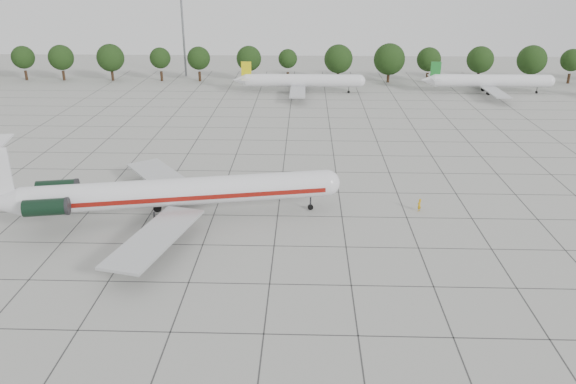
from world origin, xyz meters
The scene contains 8 objects.
ground centered at (0.00, 0.00, 0.00)m, with size 260.00×260.00×0.00m, color #A5A59E.
apron_joints centered at (0.00, 15.00, 0.01)m, with size 170.00×170.00×0.02m, color #383838.
main_airliner centered at (-14.14, -1.56, 3.57)m, with size 42.74×33.28×10.12m.
ground_crew centered at (17.85, 2.09, 0.84)m, with size 0.61×0.40×1.67m, color #CC950C.
bg_airliner_c centered at (2.25, 71.34, 2.91)m, with size 28.24×27.20×7.40m.
bg_airliner_d centered at (47.51, 72.57, 2.91)m, with size 28.24×27.20×7.40m.
tree_line centered at (-11.68, 85.00, 5.98)m, with size 249.86×8.44×10.22m.
floodlight_mast centered at (-30.00, 92.00, 14.28)m, with size 1.60×1.60×25.45m.
Camera 1 is at (3.33, -63.39, 29.23)m, focal length 35.00 mm.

